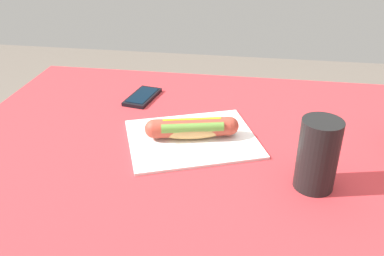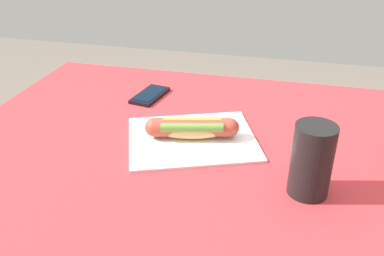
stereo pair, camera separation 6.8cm
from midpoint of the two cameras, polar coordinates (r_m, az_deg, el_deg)
name	(u,v)px [view 2 (the right image)]	position (r m, az deg, el deg)	size (l,w,h in m)	color
dining_table	(212,207)	(0.95, 4.82, -10.84)	(1.18, 0.91, 0.78)	brown
paper_wrapper	(192,139)	(0.92, 2.11, -1.53)	(0.28, 0.23, 0.01)	silver
hot_dog	(192,128)	(0.90, 2.15, -0.06)	(0.20, 0.09, 0.05)	tan
cell_phone	(150,95)	(1.13, -4.12, 4.53)	(0.08, 0.13, 0.01)	black
drinking_cup	(312,160)	(0.76, 18.72, -4.34)	(0.07, 0.07, 0.14)	black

